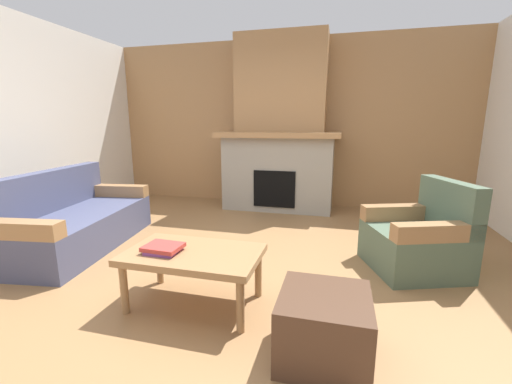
% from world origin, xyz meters
% --- Properties ---
extents(ground, '(9.00, 9.00, 0.00)m').
position_xyz_m(ground, '(0.00, 0.00, 0.00)').
color(ground, olive).
extents(wall_back_wood_panel, '(6.00, 0.12, 2.70)m').
position_xyz_m(wall_back_wood_panel, '(0.00, 3.00, 1.35)').
color(wall_back_wood_panel, '#A87A4C').
rests_on(wall_back_wood_panel, ground).
extents(fireplace, '(1.90, 0.82, 2.70)m').
position_xyz_m(fireplace, '(0.00, 2.62, 1.16)').
color(fireplace, gray).
rests_on(fireplace, ground).
extents(couch, '(1.08, 1.90, 0.85)m').
position_xyz_m(couch, '(-1.89, 0.32, 0.29)').
color(couch, '#474C6B').
rests_on(couch, ground).
extents(armchair, '(0.97, 0.97, 0.85)m').
position_xyz_m(armchair, '(1.71, 0.65, 0.29)').
color(armchair, '#4C604C').
rests_on(armchair, ground).
extents(coffee_table, '(1.00, 0.60, 0.43)m').
position_xyz_m(coffee_table, '(-0.07, -0.45, 0.38)').
color(coffee_table, '#997047').
rests_on(coffee_table, ground).
extents(ottoman, '(0.52, 0.52, 0.40)m').
position_xyz_m(ottoman, '(0.91, -0.79, 0.20)').
color(ottoman, '#4C3323').
rests_on(ottoman, ground).
extents(book_stack_near_edge, '(0.28, 0.22, 0.05)m').
position_xyz_m(book_stack_near_edge, '(-0.28, -0.51, 0.46)').
color(book_stack_near_edge, '#7A3D84').
rests_on(book_stack_near_edge, coffee_table).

